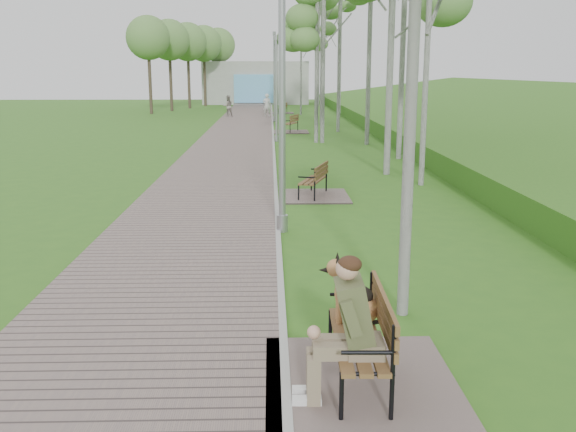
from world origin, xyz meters
name	(u,v)px	position (x,y,z in m)	size (l,w,h in m)	color
ground	(278,231)	(0.00, 0.00, 0.00)	(120.00, 120.00, 0.00)	#33651D
walkway	(240,132)	(-1.75, 21.50, 0.02)	(3.50, 67.00, 0.04)	#705F5B
kerb	(273,131)	(0.00, 21.50, 0.03)	(0.10, 67.00, 0.05)	#999993
embankment	(507,134)	(12.00, 20.00, 0.00)	(14.00, 70.00, 1.60)	#3C731F
building_north	(256,83)	(-1.50, 50.97, 1.99)	(10.00, 5.20, 4.00)	#9E9E99
bench_main	(353,342)	(0.68, -6.56, 0.49)	(1.98, 2.20, 1.73)	#705F5B
bench_second	(313,189)	(0.95, 3.59, 0.20)	(1.75, 1.94, 1.07)	#705F5B
bench_third	(290,128)	(0.91, 21.24, 0.21)	(1.84, 2.05, 1.13)	#705F5B
bench_far	(283,111)	(0.82, 36.48, 0.18)	(1.59, 1.77, 0.98)	#705F5B
lamp_post_near	(282,92)	(0.09, -0.02, 2.78)	(0.23, 0.23, 5.95)	#92959A
lamp_post_second	(277,93)	(0.15, 16.76, 2.20)	(0.18, 0.18, 4.71)	#92959A
lamp_post_third	(274,80)	(0.14, 28.38, 2.58)	(0.21, 0.21, 5.52)	#92959A
lamp_post_far	(276,82)	(0.41, 44.20, 2.15)	(0.18, 0.18, 4.61)	#92959A
pedestrian_near	(267,105)	(-0.35, 32.45, 0.81)	(0.59, 0.39, 1.61)	silver
pedestrian_far	(228,106)	(-3.07, 32.67, 0.74)	(0.72, 0.56, 1.48)	gray
birch_mid_c	(317,16)	(1.93, 16.34, 5.49)	(2.38, 2.38, 6.99)	silver
birch_far_b	(322,7)	(2.96, 26.66, 6.81)	(2.32, 2.32, 8.67)	silver
birch_far_c	(341,8)	(4.74, 32.84, 7.31)	(2.24, 2.24, 9.32)	silver
birch_distant_a	(301,28)	(2.11, 34.82, 6.11)	(2.39, 2.39, 7.78)	silver
birch_distant_b	(319,38)	(4.26, 46.54, 5.97)	(2.29, 2.29, 7.60)	silver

